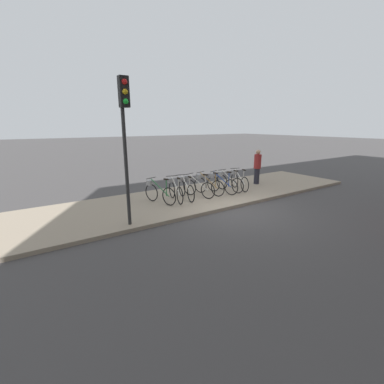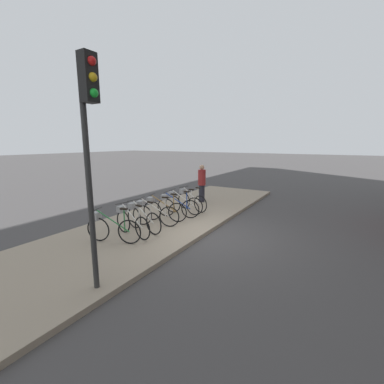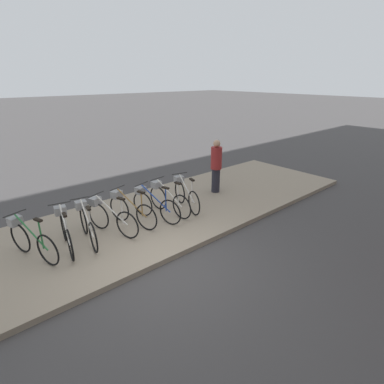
{
  "view_description": "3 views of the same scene",
  "coord_description": "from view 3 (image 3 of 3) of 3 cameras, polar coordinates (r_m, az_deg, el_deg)",
  "views": [
    {
      "loc": [
        -5.99,
        -6.51,
        2.93
      ],
      "look_at": [
        -1.43,
        0.4,
        0.76
      ],
      "focal_mm": 24.0,
      "sensor_mm": 36.0,
      "label": 1
    },
    {
      "loc": [
        -6.44,
        -3.38,
        2.75
      ],
      "look_at": [
        1.44,
        1.34,
        0.97
      ],
      "focal_mm": 24.0,
      "sensor_mm": 36.0,
      "label": 2
    },
    {
      "loc": [
        -2.94,
        -4.26,
        3.56
      ],
      "look_at": [
        1.06,
        0.39,
        1.19
      ],
      "focal_mm": 28.0,
      "sensor_mm": 36.0,
      "label": 3
    }
  ],
  "objects": [
    {
      "name": "parked_bicycle_7",
      "position": [
        8.29,
        -1.32,
        -0.17
      ],
      "size": [
        0.55,
        1.53,
        0.97
      ],
      "color": "black",
      "rests_on": "sidewalk"
    },
    {
      "name": "parked_bicycle_3",
      "position": [
        7.22,
        -15.51,
        -4.36
      ],
      "size": [
        0.63,
        1.5,
        0.97
      ],
      "color": "black",
      "rests_on": "sidewalk"
    },
    {
      "name": "sidewalk",
      "position": [
        7.62,
        -13.35,
        -6.83
      ],
      "size": [
        15.0,
        3.69,
        0.12
      ],
      "color": "gray",
      "rests_on": "ground_plane"
    },
    {
      "name": "parked_bicycle_6",
      "position": [
        7.98,
        -4.79,
        -1.11
      ],
      "size": [
        0.46,
        1.56,
        0.97
      ],
      "color": "black",
      "rests_on": "sidewalk"
    },
    {
      "name": "pedestrian",
      "position": [
        9.34,
        4.63,
        5.1
      ],
      "size": [
        0.34,
        0.34,
        1.66
      ],
      "color": "#23232D",
      "rests_on": "sidewalk"
    },
    {
      "name": "parked_bicycle_1",
      "position": [
        6.9,
        -23.02,
        -6.57
      ],
      "size": [
        0.48,
        1.55,
        0.97
      ],
      "color": "black",
      "rests_on": "sidewalk"
    },
    {
      "name": "parked_bicycle_0",
      "position": [
        6.85,
        -28.51,
        -7.75
      ],
      "size": [
        0.63,
        1.5,
        0.97
      ],
      "color": "black",
      "rests_on": "sidewalk"
    },
    {
      "name": "ground_plane",
      "position": [
        6.28,
        -5.12,
        -13.51
      ],
      "size": [
        120.0,
        120.0,
        0.0
      ],
      "primitive_type": "plane",
      "color": "#423F3F"
    },
    {
      "name": "parked_bicycle_5",
      "position": [
        7.66,
        -7.44,
        -2.21
      ],
      "size": [
        0.57,
        1.52,
        0.97
      ],
      "color": "black",
      "rests_on": "sidewalk"
    },
    {
      "name": "parked_bicycle_2",
      "position": [
        7.03,
        -19.43,
        -5.55
      ],
      "size": [
        0.46,
        1.55,
        0.97
      ],
      "color": "black",
      "rests_on": "sidewalk"
    },
    {
      "name": "parked_bicycle_4",
      "position": [
        7.49,
        -11.84,
        -3.05
      ],
      "size": [
        0.58,
        1.52,
        0.97
      ],
      "color": "black",
      "rests_on": "sidewalk"
    }
  ]
}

